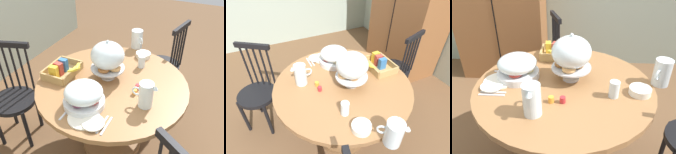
% 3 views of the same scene
% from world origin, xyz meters
% --- Properties ---
extents(ground_plane, '(10.00, 10.00, 0.00)m').
position_xyz_m(ground_plane, '(0.00, 0.00, 0.00)').
color(ground_plane, brown).
extents(wooden_armoire, '(1.18, 0.60, 1.96)m').
position_xyz_m(wooden_armoire, '(-0.79, 1.50, 0.98)').
color(wooden_armoire, brown).
rests_on(wooden_armoire, ground_plane).
extents(dining_table, '(1.23, 1.23, 0.74)m').
position_xyz_m(dining_table, '(0.11, -0.01, 0.53)').
color(dining_table, olive).
rests_on(dining_table, ground_plane).
extents(windsor_chair_by_cabinet, '(0.43, 0.43, 0.97)m').
position_xyz_m(windsor_chair_by_cabinet, '(-0.16, 0.86, 0.45)').
color(windsor_chair_by_cabinet, black).
rests_on(windsor_chair_by_cabinet, ground_plane).
extents(windsor_chair_facing_door, '(0.46, 0.46, 0.97)m').
position_xyz_m(windsor_chair_facing_door, '(-0.43, -0.75, 0.45)').
color(windsor_chair_facing_door, black).
rests_on(windsor_chair_facing_door, ground_plane).
extents(pastry_stand_with_dome, '(0.28, 0.28, 0.34)m').
position_xyz_m(pastry_stand_with_dome, '(0.15, 0.05, 0.94)').
color(pastry_stand_with_dome, silver).
rests_on(pastry_stand_with_dome, dining_table).
extents(fruit_platter_covered, '(0.30, 0.30, 0.18)m').
position_xyz_m(fruit_platter_covered, '(-0.23, 0.05, 0.83)').
color(fruit_platter_covered, silver).
rests_on(fruit_platter_covered, dining_table).
extents(orange_juice_pitcher, '(0.10, 0.19, 0.19)m').
position_xyz_m(orange_juice_pitcher, '(-0.05, -0.35, 0.83)').
color(orange_juice_pitcher, silver).
rests_on(orange_juice_pitcher, dining_table).
extents(milk_pitcher, '(0.15, 0.16, 0.18)m').
position_xyz_m(milk_pitcher, '(0.77, 0.01, 0.82)').
color(milk_pitcher, silver).
rests_on(milk_pitcher, dining_table).
extents(cereal_basket, '(0.32, 0.30, 0.12)m').
position_xyz_m(cereal_basket, '(0.03, 0.41, 0.78)').
color(cereal_basket, tan).
rests_on(cereal_basket, dining_table).
extents(china_plate_large, '(0.22, 0.22, 0.01)m').
position_xyz_m(china_plate_large, '(-0.35, -0.01, 0.75)').
color(china_plate_large, white).
rests_on(china_plate_large, dining_table).
extents(china_plate_small, '(0.15, 0.15, 0.01)m').
position_xyz_m(china_plate_small, '(-0.37, -0.10, 0.76)').
color(china_plate_small, white).
rests_on(china_plate_small, china_plate_large).
extents(cereal_bowl, '(0.14, 0.14, 0.04)m').
position_xyz_m(cereal_bowl, '(0.60, -0.11, 0.76)').
color(cereal_bowl, white).
rests_on(cereal_bowl, dining_table).
extents(drinking_glass, '(0.06, 0.06, 0.11)m').
position_xyz_m(drinking_glass, '(0.43, -0.15, 0.80)').
color(drinking_glass, silver).
rests_on(drinking_glass, dining_table).
extents(jam_jar_strawberry, '(0.04, 0.04, 0.04)m').
position_xyz_m(jam_jar_strawberry, '(0.11, -0.23, 0.76)').
color(jam_jar_strawberry, '#B7282D').
rests_on(jam_jar_strawberry, dining_table).
extents(jam_jar_apricot, '(0.04, 0.04, 0.04)m').
position_xyz_m(jam_jar_apricot, '(0.04, -0.23, 0.76)').
color(jam_jar_apricot, orange).
rests_on(jam_jar_apricot, dining_table).
extents(table_knife, '(0.17, 0.01, 0.01)m').
position_xyz_m(table_knife, '(-0.35, -0.15, 0.74)').
color(table_knife, silver).
rests_on(table_knife, dining_table).
extents(dinner_fork, '(0.17, 0.01, 0.01)m').
position_xyz_m(dinner_fork, '(-0.35, -0.18, 0.74)').
color(dinner_fork, silver).
rests_on(dinner_fork, dining_table).
extents(soup_spoon, '(0.17, 0.01, 0.01)m').
position_xyz_m(soup_spoon, '(-0.35, 0.13, 0.74)').
color(soup_spoon, silver).
rests_on(soup_spoon, dining_table).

